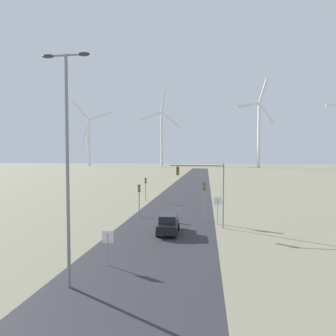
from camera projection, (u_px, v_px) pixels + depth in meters
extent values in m
cube|color=#2D2D33|center=(186.00, 192.00, 54.28)|extent=(10.00, 240.00, 0.01)
cylinder|color=gray|center=(68.00, 173.00, 14.35)|extent=(0.18, 0.18, 12.81)
cylinder|color=gray|center=(66.00, 55.00, 14.10)|extent=(2.05, 0.10, 0.10)
ellipsoid|color=#333338|center=(48.00, 56.00, 14.25)|extent=(0.70, 0.32, 0.20)
ellipsoid|color=#333338|center=(84.00, 54.00, 13.95)|extent=(0.70, 0.32, 0.20)
cylinder|color=gray|center=(108.00, 249.00, 17.53)|extent=(0.07, 0.07, 2.16)
cube|color=white|center=(108.00, 237.00, 17.48)|extent=(0.81, 0.01, 0.81)
cube|color=red|center=(108.00, 237.00, 17.50)|extent=(0.76, 0.02, 0.76)
cylinder|color=gray|center=(218.00, 212.00, 28.21)|extent=(0.07, 0.07, 2.79)
cube|color=white|center=(218.00, 201.00, 28.15)|extent=(0.81, 0.01, 0.81)
cube|color=red|center=(218.00, 201.00, 28.16)|extent=(0.76, 0.02, 0.76)
cylinder|color=gray|center=(139.00, 201.00, 31.93)|extent=(0.11, 0.11, 3.94)
cube|color=#4C511E|center=(139.00, 188.00, 31.87)|extent=(0.28, 0.24, 0.90)
sphere|color=red|center=(139.00, 186.00, 31.73)|extent=(0.16, 0.16, 0.16)
sphere|color=gold|center=(139.00, 188.00, 31.74)|extent=(0.16, 0.16, 0.16)
sphere|color=green|center=(139.00, 191.00, 31.75)|extent=(0.16, 0.16, 0.16)
cylinder|color=gray|center=(204.00, 202.00, 29.33)|extent=(0.11, 0.11, 4.51)
cube|color=#4C511E|center=(204.00, 186.00, 29.26)|extent=(0.28, 0.24, 0.90)
sphere|color=red|center=(204.00, 184.00, 29.11)|extent=(0.16, 0.16, 0.16)
sphere|color=gold|center=(204.00, 186.00, 29.12)|extent=(0.16, 0.16, 0.16)
sphere|color=green|center=(204.00, 188.00, 29.14)|extent=(0.16, 0.16, 0.16)
cylinder|color=gray|center=(146.00, 190.00, 43.15)|extent=(0.11, 0.11, 3.89)
cube|color=#4C511E|center=(146.00, 181.00, 43.09)|extent=(0.28, 0.24, 0.90)
sphere|color=red|center=(145.00, 179.00, 42.94)|extent=(0.16, 0.16, 0.16)
sphere|color=gold|center=(145.00, 181.00, 42.95)|extent=(0.16, 0.16, 0.16)
sphere|color=green|center=(145.00, 182.00, 42.97)|extent=(0.16, 0.16, 0.16)
cylinder|color=gray|center=(223.00, 196.00, 26.66)|extent=(0.14, 0.14, 6.65)
cylinder|color=gray|center=(196.00, 166.00, 26.93)|extent=(5.49, 0.12, 0.12)
cube|color=#4C511E|center=(178.00, 171.00, 27.23)|extent=(0.28, 0.24, 0.90)
sphere|color=red|center=(178.00, 168.00, 27.09)|extent=(0.18, 0.18, 0.18)
cube|color=black|center=(168.00, 226.00, 25.03)|extent=(2.00, 4.18, 0.80)
cube|color=#1E2328|center=(168.00, 218.00, 24.85)|extent=(1.66, 2.18, 0.70)
cylinder|color=black|center=(162.00, 226.00, 26.42)|extent=(0.22, 0.66, 0.66)
cylinder|color=black|center=(178.00, 227.00, 26.18)|extent=(0.22, 0.66, 0.66)
cylinder|color=black|center=(157.00, 233.00, 23.91)|extent=(0.22, 0.66, 0.66)
cylinder|color=black|center=(175.00, 234.00, 23.67)|extent=(0.22, 0.66, 0.66)
cylinder|color=silver|center=(89.00, 143.00, 234.93)|extent=(2.20, 2.20, 40.70)
sphere|color=silver|center=(89.00, 120.00, 234.11)|extent=(2.60, 2.60, 2.60)
cube|color=silver|center=(100.00, 116.00, 230.17)|extent=(22.32, 4.68, 7.17)
cube|color=silver|center=(81.00, 111.00, 236.47)|extent=(16.89, 3.66, 17.76)
cube|color=silver|center=(86.00, 133.00, 235.68)|extent=(8.08, 2.00, 22.43)
cylinder|color=silver|center=(162.00, 139.00, 226.34)|extent=(2.20, 2.20, 46.32)
sphere|color=silver|center=(162.00, 112.00, 225.41)|extent=(2.60, 2.60, 2.60)
cube|color=silver|center=(163.00, 100.00, 225.32)|extent=(4.03, 2.12, 19.66)
cube|color=silver|center=(151.00, 116.00, 223.05)|extent=(17.37, 7.94, 9.31)
cube|color=silver|center=(171.00, 120.00, 227.85)|extent=(15.53, 7.14, 13.22)
cylinder|color=silver|center=(259.00, 136.00, 180.83)|extent=(2.20, 2.20, 44.45)
sphere|color=silver|center=(259.00, 103.00, 179.93)|extent=(2.60, 2.60, 2.60)
cube|color=silver|center=(248.00, 105.00, 177.46)|extent=(16.30, 7.71, 5.12)
cube|color=silver|center=(267.00, 114.00, 181.92)|extent=(11.98, 5.76, 14.50)
cube|color=silver|center=(263.00, 91.00, 180.42)|extent=(7.01, 3.52, 17.26)
cube|color=silver|center=(336.00, 105.00, 201.09)|extent=(16.91, 5.30, 2.93)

